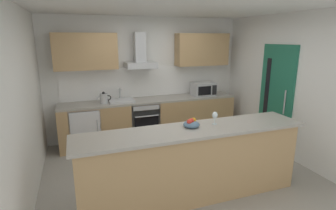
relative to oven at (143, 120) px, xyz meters
name	(u,v)px	position (x,y,z in m)	size (l,w,h in m)	color
ground	(177,171)	(0.18, -1.50, -0.47)	(5.26, 4.69, 0.02)	gray
ceiling	(178,6)	(0.18, -1.50, 2.15)	(5.26, 4.69, 0.02)	white
wall_back	(146,78)	(0.18, 0.41, 0.84)	(5.26, 0.12, 2.60)	white
wall_left	(20,107)	(-2.01, -1.50, 0.84)	(0.12, 4.69, 2.60)	white
wall_right	(288,86)	(2.38, -1.50, 0.84)	(0.12, 4.69, 2.60)	white
backsplash_tile	(147,82)	(0.18, 0.33, 0.77)	(3.62, 0.02, 0.66)	white
counter_back	(151,119)	(0.18, 0.03, -0.01)	(3.75, 0.60, 0.90)	tan
counter_island	(193,164)	(0.10, -2.28, 0.05)	(3.13, 0.64, 1.01)	tan
upper_cabinets	(148,50)	(0.18, 0.18, 1.45)	(3.70, 0.32, 0.70)	tan
side_door	(276,99)	(2.30, -1.29, 0.57)	(0.08, 0.85, 2.05)	#1E664C
oven	(143,120)	(0.00, 0.00, 0.00)	(0.60, 0.62, 0.80)	slate
refrigerator	(85,128)	(-1.19, 0.00, -0.03)	(0.58, 0.60, 0.85)	white
microwave	(203,89)	(1.40, -0.03, 0.59)	(0.50, 0.38, 0.30)	#B7BABC
sink	(121,100)	(-0.45, 0.01, 0.47)	(0.50, 0.40, 0.26)	silver
kettle	(104,98)	(-0.80, -0.03, 0.55)	(0.29, 0.15, 0.24)	#B7BABC
range_hood	(140,57)	(0.00, 0.13, 1.33)	(0.62, 0.45, 0.72)	#B7BABC
wine_glass	(215,116)	(0.45, -2.21, 0.67)	(0.08, 0.08, 0.18)	silver
fruit_bowl	(191,124)	(0.10, -2.21, 0.60)	(0.22, 0.22, 0.13)	slate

